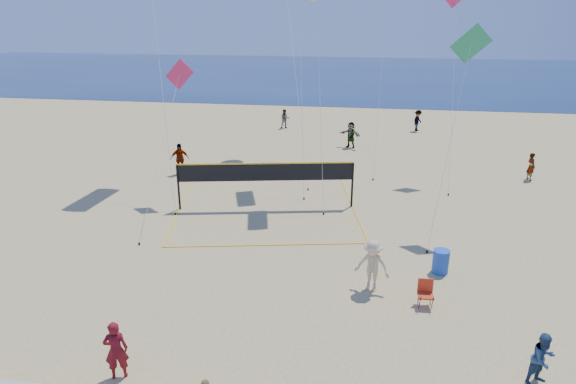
# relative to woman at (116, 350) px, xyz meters

# --- Properties ---
(ground) EXTENTS (120.00, 120.00, 0.00)m
(ground) POSITION_rel_woman_xyz_m (3.32, 1.64, -0.84)
(ground) COLOR tan
(ground) RESTS_ON ground
(ocean) EXTENTS (140.00, 50.00, 0.03)m
(ocean) POSITION_rel_woman_xyz_m (3.32, 63.64, -0.82)
(ocean) COLOR #10214C
(ocean) RESTS_ON ground
(woman) EXTENTS (0.72, 0.60, 1.67)m
(woman) POSITION_rel_woman_xyz_m (0.00, 0.00, 0.00)
(woman) COLOR maroon
(woman) RESTS_ON ground
(bystander_a) EXTENTS (0.90, 0.84, 1.47)m
(bystander_a) POSITION_rel_woman_xyz_m (10.86, 1.42, -0.10)
(bystander_a) COLOR navy
(bystander_a) RESTS_ON ground
(bystander_b) EXTENTS (1.35, 1.00, 1.86)m
(bystander_b) POSITION_rel_woman_xyz_m (6.56, 5.45, 0.09)
(bystander_b) COLOR #D1B98B
(bystander_b) RESTS_ON ground
(far_person_0) EXTENTS (1.14, 0.78, 1.80)m
(far_person_0) POSITION_rel_woman_xyz_m (-4.35, 16.77, 0.07)
(far_person_0) COLOR gray
(far_person_0) RESTS_ON ground
(far_person_1) EXTENTS (1.68, 1.27, 1.77)m
(far_person_1) POSITION_rel_woman_xyz_m (5.15, 24.14, 0.05)
(far_person_1) COLOR gray
(far_person_1) RESTS_ON ground
(far_person_2) EXTENTS (0.54, 0.66, 1.55)m
(far_person_2) POSITION_rel_woman_xyz_m (15.31, 18.69, -0.06)
(far_person_2) COLOR gray
(far_person_2) RESTS_ON ground
(far_person_3) EXTENTS (0.83, 0.71, 1.50)m
(far_person_3) POSITION_rel_woman_xyz_m (-0.20, 29.21, -0.09)
(far_person_3) COLOR gray
(far_person_3) RESTS_ON ground
(far_person_4) EXTENTS (1.05, 1.21, 1.62)m
(far_person_4) POSITION_rel_woman_xyz_m (10.09, 29.84, -0.03)
(far_person_4) COLOR gray
(far_person_4) RESTS_ON ground
(camp_chair) EXTENTS (0.51, 0.63, 1.01)m
(camp_chair) POSITION_rel_woman_xyz_m (8.28, 4.72, -0.32)
(camp_chair) COLOR red
(camp_chair) RESTS_ON ground
(trash_barrel) EXTENTS (0.75, 0.75, 0.88)m
(trash_barrel) POSITION_rel_woman_xyz_m (9.05, 7.05, -0.39)
(trash_barrel) COLOR blue
(trash_barrel) RESTS_ON ground
(volleyball_net) EXTENTS (9.91, 9.79, 2.26)m
(volleyball_net) POSITION_rel_woman_xyz_m (1.56, 12.33, 0.70)
(volleyball_net) COLOR black
(volleyball_net) RESTS_ON ground
(kite_3) EXTENTS (1.51, 6.09, 6.87)m
(kite_3) POSITION_rel_woman_xyz_m (-2.75, 13.09, 4.92)
(kite_3) COLOR #DB2A5C
(kite_3) RESTS_ON ground
(kite_4) EXTENTS (2.15, 3.39, 8.56)m
(kite_4) POSITION_rel_woman_xyz_m (10.00, 11.59, 6.52)
(kite_4) COLOR #2A9C5B
(kite_4) RESTS_ON ground
(kite_5) EXTENTS (1.67, 4.44, 10.69)m
(kite_5) POSITION_rel_woman_xyz_m (10.52, 19.40, 8.48)
(kite_5) COLOR #EB2D69
(kite_5) RESTS_ON ground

